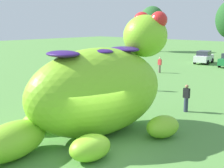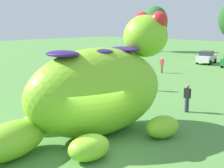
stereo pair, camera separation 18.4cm
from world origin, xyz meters
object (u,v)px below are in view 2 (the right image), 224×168
at_px(spectator_mid_field, 162,65).
at_px(spectator_wandering, 187,99).
at_px(giant_inflatable_creature, 98,90).
at_px(car_white, 207,57).
at_px(spectator_by_cars, 151,80).

relative_size(spectator_mid_field, spectator_wandering, 1.00).
distance_m(giant_inflatable_creature, car_white, 29.90).
distance_m(spectator_mid_field, spectator_by_cars, 9.35).
bearing_deg(spectator_by_cars, giant_inflatable_creature, -67.68).
height_order(car_white, spectator_mid_field, car_white).
relative_size(giant_inflatable_creature, spectator_mid_field, 6.99).
bearing_deg(car_white, spectator_wandering, -65.88).
xyz_separation_m(giant_inflatable_creature, spectator_wandering, (1.23, 6.41, -1.35)).
height_order(giant_inflatable_creature, spectator_by_cars, giant_inflatable_creature).
bearing_deg(spectator_wandering, giant_inflatable_creature, -100.82).
height_order(spectator_by_cars, spectator_wandering, same).
distance_m(giant_inflatable_creature, spectator_by_cars, 10.65).
height_order(spectator_mid_field, spectator_by_cars, same).
bearing_deg(spectator_wandering, spectator_mid_field, 130.43).
xyz_separation_m(spectator_by_cars, spectator_wandering, (5.24, -3.36, 0.00)).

